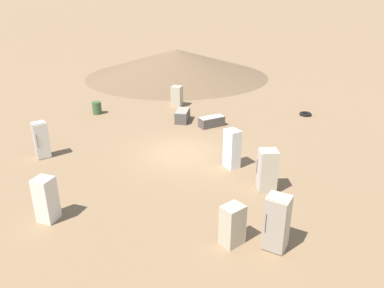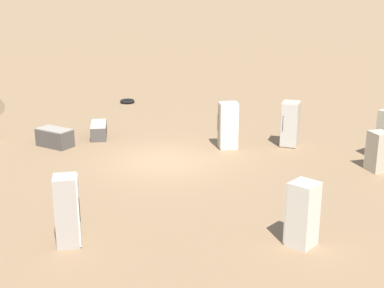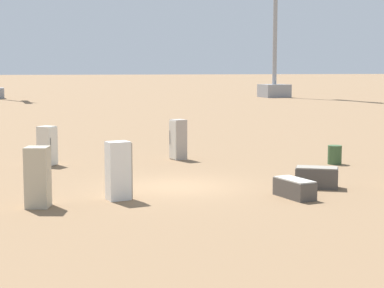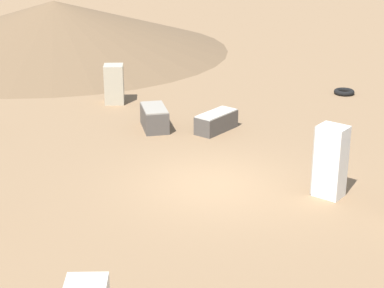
{
  "view_description": "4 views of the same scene",
  "coord_description": "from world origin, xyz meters",
  "px_view_note": "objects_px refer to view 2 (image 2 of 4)",
  "views": [
    {
      "loc": [
        -6.16,
        -16.66,
        7.92
      ],
      "look_at": [
        0.31,
        -0.77,
        0.72
      ],
      "focal_mm": 35.0,
      "sensor_mm": 36.0,
      "label": 1
    },
    {
      "loc": [
        -19.01,
        -1.13,
        6.5
      ],
      "look_at": [
        -0.61,
        -1.06,
        0.85
      ],
      "focal_mm": 50.0,
      "sensor_mm": 36.0,
      "label": 2
    },
    {
      "loc": [
        21.49,
        -6.7,
        4.14
      ],
      "look_at": [
        -1.26,
        0.95,
        1.35
      ],
      "focal_mm": 60.0,
      "sensor_mm": 36.0,
      "label": 3
    },
    {
      "loc": [
        -11.13,
        -10.89,
        6.96
      ],
      "look_at": [
        -0.27,
        0.55,
        1.07
      ],
      "focal_mm": 60.0,
      "sensor_mm": 36.0,
      "label": 4
    }
  ],
  "objects_px": {
    "discarded_fridge_0": "(302,214)",
    "discarded_fridge_2": "(228,125)",
    "discarded_fridge_7": "(290,124)",
    "discarded_fridge_3": "(67,211)",
    "discarded_fridge_4": "(378,151)",
    "scrap_tire": "(127,101)",
    "discarded_fridge_1": "(99,130)",
    "discarded_fridge_8": "(55,138)"
  },
  "relations": [
    {
      "from": "discarded_fridge_0",
      "to": "discarded_fridge_2",
      "type": "relative_size",
      "value": 0.91
    },
    {
      "from": "discarded_fridge_7",
      "to": "discarded_fridge_3",
      "type": "bearing_deg",
      "value": 69.33
    },
    {
      "from": "discarded_fridge_3",
      "to": "discarded_fridge_4",
      "type": "relative_size",
      "value": 1.3
    },
    {
      "from": "discarded_fridge_7",
      "to": "scrap_tire",
      "type": "bearing_deg",
      "value": -27.26
    },
    {
      "from": "discarded_fridge_3",
      "to": "discarded_fridge_4",
      "type": "height_order",
      "value": "discarded_fridge_3"
    },
    {
      "from": "discarded_fridge_1",
      "to": "discarded_fridge_2",
      "type": "xyz_separation_m",
      "value": [
        -1.52,
        -5.47,
        0.63
      ]
    },
    {
      "from": "discarded_fridge_1",
      "to": "discarded_fridge_8",
      "type": "xyz_separation_m",
      "value": [
        -1.32,
        1.57,
        0.06
      ]
    },
    {
      "from": "discarded_fridge_0",
      "to": "discarded_fridge_8",
      "type": "relative_size",
      "value": 1.04
    },
    {
      "from": "discarded_fridge_0",
      "to": "discarded_fridge_1",
      "type": "relative_size",
      "value": 1.04
    },
    {
      "from": "discarded_fridge_1",
      "to": "discarded_fridge_2",
      "type": "height_order",
      "value": "discarded_fridge_2"
    },
    {
      "from": "discarded_fridge_1",
      "to": "discarded_fridge_4",
      "type": "relative_size",
      "value": 1.15
    },
    {
      "from": "discarded_fridge_1",
      "to": "discarded_fridge_8",
      "type": "bearing_deg",
      "value": 32.54
    },
    {
      "from": "discarded_fridge_3",
      "to": "discarded_fridge_7",
      "type": "bearing_deg",
      "value": 129.07
    },
    {
      "from": "discarded_fridge_4",
      "to": "scrap_tire",
      "type": "distance_m",
      "value": 14.95
    },
    {
      "from": "discarded_fridge_0",
      "to": "discarded_fridge_4",
      "type": "relative_size",
      "value": 1.2
    },
    {
      "from": "discarded_fridge_0",
      "to": "discarded_fridge_2",
      "type": "bearing_deg",
      "value": 51.59
    },
    {
      "from": "discarded_fridge_3",
      "to": "discarded_fridge_8",
      "type": "xyz_separation_m",
      "value": [
        8.44,
        2.47,
        -0.55
      ]
    },
    {
      "from": "discarded_fridge_1",
      "to": "scrap_tire",
      "type": "relative_size",
      "value": 2.06
    },
    {
      "from": "discarded_fridge_2",
      "to": "discarded_fridge_8",
      "type": "distance_m",
      "value": 7.06
    },
    {
      "from": "scrap_tire",
      "to": "discarded_fridge_3",
      "type": "bearing_deg",
      "value": -178.3
    },
    {
      "from": "discarded_fridge_2",
      "to": "discarded_fridge_3",
      "type": "xyz_separation_m",
      "value": [
        -8.25,
        4.56,
        -0.01
      ]
    },
    {
      "from": "discarded_fridge_3",
      "to": "discarded_fridge_4",
      "type": "xyz_separation_m",
      "value": [
        5.58,
        -9.7,
        -0.21
      ]
    },
    {
      "from": "discarded_fridge_2",
      "to": "scrap_tire",
      "type": "xyz_separation_m",
      "value": [
        8.25,
        5.05,
        -0.85
      ]
    },
    {
      "from": "discarded_fridge_3",
      "to": "discarded_fridge_7",
      "type": "xyz_separation_m",
      "value": [
        8.56,
        -7.1,
        -0.01
      ]
    },
    {
      "from": "discarded_fridge_2",
      "to": "discarded_fridge_4",
      "type": "relative_size",
      "value": 1.31
    },
    {
      "from": "discarded_fridge_4",
      "to": "scrap_tire",
      "type": "relative_size",
      "value": 1.79
    },
    {
      "from": "discarded_fridge_0",
      "to": "discarded_fridge_4",
      "type": "distance_m",
      "value": 6.75
    },
    {
      "from": "discarded_fridge_1",
      "to": "discarded_fridge_8",
      "type": "distance_m",
      "value": 2.05
    },
    {
      "from": "discarded_fridge_8",
      "to": "discarded_fridge_3",
      "type": "bearing_deg",
      "value": 47.71
    },
    {
      "from": "discarded_fridge_3",
      "to": "discarded_fridge_4",
      "type": "distance_m",
      "value": 11.2
    },
    {
      "from": "discarded_fridge_3",
      "to": "scrap_tire",
      "type": "height_order",
      "value": "discarded_fridge_3"
    },
    {
      "from": "discarded_fridge_4",
      "to": "discarded_fridge_7",
      "type": "relative_size",
      "value": 0.78
    },
    {
      "from": "discarded_fridge_1",
      "to": "discarded_fridge_7",
      "type": "relative_size",
      "value": 0.89
    },
    {
      "from": "discarded_fridge_1",
      "to": "discarded_fridge_0",
      "type": "bearing_deg",
      "value": 117.34
    },
    {
      "from": "discarded_fridge_1",
      "to": "scrap_tire",
      "type": "height_order",
      "value": "discarded_fridge_1"
    },
    {
      "from": "discarded_fridge_1",
      "to": "discarded_fridge_2",
      "type": "relative_size",
      "value": 0.87
    },
    {
      "from": "discarded_fridge_7",
      "to": "discarded_fridge_8",
      "type": "xyz_separation_m",
      "value": [
        -0.12,
        9.58,
        -0.55
      ]
    },
    {
      "from": "discarded_fridge_1",
      "to": "scrap_tire",
      "type": "xyz_separation_m",
      "value": [
        6.74,
        -0.42,
        -0.22
      ]
    },
    {
      "from": "discarded_fridge_3",
      "to": "scrap_tire",
      "type": "relative_size",
      "value": 2.33
    },
    {
      "from": "discarded_fridge_0",
      "to": "discarded_fridge_8",
      "type": "xyz_separation_m",
      "value": [
        8.46,
        8.41,
        -0.48
      ]
    },
    {
      "from": "discarded_fridge_3",
      "to": "discarded_fridge_4",
      "type": "bearing_deg",
      "value": 108.68
    },
    {
      "from": "discarded_fridge_0",
      "to": "discarded_fridge_8",
      "type": "distance_m",
      "value": 11.94
    }
  ]
}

